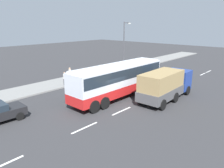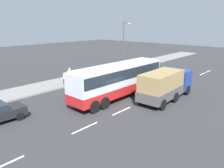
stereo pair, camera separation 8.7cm
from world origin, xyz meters
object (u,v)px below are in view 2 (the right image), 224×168
Objects in this scene: pedestrian_near_curb at (70,73)px; pedestrian_at_crossing at (64,78)px; cargo_truck at (166,84)px; street_lamp at (124,43)px; coach_bus at (119,77)px.

pedestrian_near_curb is 1.09× the size of pedestrian_at_crossing.
cargo_truck reaches higher than pedestrian_near_curb.
cargo_truck is 12.52m from pedestrian_near_curb.
street_lamp is at bearing -21.56° from pedestrian_near_curb.
pedestrian_at_crossing is at bearing -178.68° from street_lamp.
street_lamp reaches higher than cargo_truck.
street_lamp is at bearing 53.91° from cargo_truck.
cargo_truck is at bearing -56.17° from coach_bus.
coach_bus is at bearing 121.32° from cargo_truck.
coach_bus reaches higher than cargo_truck.
cargo_truck is at bearing -124.43° from street_lamp.
coach_bus is 13.04m from street_lamp.
cargo_truck is 11.81m from pedestrian_at_crossing.
pedestrian_at_crossing is at bearing -162.08° from pedestrian_near_curb.
pedestrian_near_curb is at bearing -44.45° from pedestrian_at_crossing.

